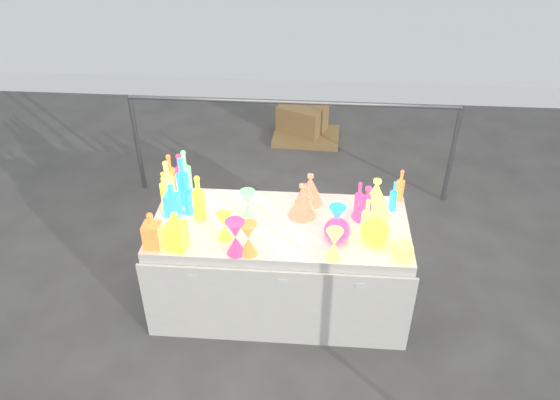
# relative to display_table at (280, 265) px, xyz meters

# --- Properties ---
(ground) EXTENTS (80.00, 80.00, 0.00)m
(ground) POSITION_rel_display_table_xyz_m (-0.00, 0.01, -0.37)
(ground) COLOR #65635D
(ground) RESTS_ON ground
(display_table) EXTENTS (1.84, 0.83, 0.75)m
(display_table) POSITION_rel_display_table_xyz_m (0.00, 0.00, 0.00)
(display_table) COLOR white
(display_table) RESTS_ON ground
(cardboard_box_closed) EXTENTS (0.62, 0.55, 0.37)m
(cardboard_box_closed) POSITION_rel_display_table_xyz_m (0.05, 2.76, -0.19)
(cardboard_box_closed) COLOR #A9804C
(cardboard_box_closed) RESTS_ON ground
(cardboard_box_flat) EXTENTS (0.79, 0.58, 0.07)m
(cardboard_box_flat) POSITION_rel_display_table_xyz_m (0.11, 2.66, -0.34)
(cardboard_box_flat) COLOR #A9804C
(cardboard_box_flat) RESTS_ON ground
(bottle_0) EXTENTS (0.08, 0.08, 0.27)m
(bottle_0) POSITION_rel_display_table_xyz_m (-0.85, 0.19, 0.51)
(bottle_0) COLOR red
(bottle_0) RESTS_ON display_table
(bottle_1) EXTENTS (0.11, 0.11, 0.38)m
(bottle_1) POSITION_rel_display_table_xyz_m (-0.72, 0.21, 0.57)
(bottle_1) COLOR #167B26
(bottle_1) RESTS_ON display_table
(bottle_2) EXTENTS (0.08, 0.08, 0.35)m
(bottle_2) POSITION_rel_display_table_xyz_m (-0.83, 0.31, 0.55)
(bottle_2) COLOR #FF9D1A
(bottle_2) RESTS_ON display_table
(bottle_3) EXTENTS (0.10, 0.10, 0.34)m
(bottle_3) POSITION_rel_display_table_xyz_m (-0.77, 0.34, 0.55)
(bottle_3) COLOR #1D44AB
(bottle_3) RESTS_ON display_table
(bottle_4) EXTENTS (0.09, 0.09, 0.38)m
(bottle_4) POSITION_rel_display_table_xyz_m (-0.82, 0.17, 0.56)
(bottle_4) COLOR #14637D
(bottle_4) RESTS_ON display_table
(bottle_5) EXTENTS (0.11, 0.11, 0.39)m
(bottle_5) POSITION_rel_display_table_xyz_m (-0.72, 0.29, 0.57)
(bottle_5) COLOR #AB229A
(bottle_5) RESTS_ON display_table
(bottle_6) EXTENTS (0.12, 0.12, 0.35)m
(bottle_6) POSITION_rel_display_table_xyz_m (-0.57, 0.03, 0.55)
(bottle_6) COLOR red
(bottle_6) RESTS_ON display_table
(bottle_7) EXTENTS (0.07, 0.07, 0.29)m
(bottle_7) POSITION_rel_display_table_xyz_m (-0.66, 0.09, 0.52)
(bottle_7) COLOR #167B26
(bottle_7) RESTS_ON display_table
(decanter_0) EXTENTS (0.14, 0.14, 0.28)m
(decanter_0) POSITION_rel_display_table_xyz_m (-0.65, -0.30, 0.52)
(decanter_0) COLOR red
(decanter_0) RESTS_ON display_table
(decanter_1) EXTENTS (0.11, 0.11, 0.27)m
(decanter_1) POSITION_rel_display_table_xyz_m (-0.81, -0.30, 0.51)
(decanter_1) COLOR #FF9D1A
(decanter_1) RESTS_ON display_table
(decanter_2) EXTENTS (0.11, 0.11, 0.26)m
(decanter_2) POSITION_rel_display_table_xyz_m (-0.77, 0.06, 0.50)
(decanter_2) COLOR #167B26
(decanter_2) RESTS_ON display_table
(hourglass_0) EXTENTS (0.15, 0.15, 0.24)m
(hourglass_0) POSITION_rel_display_table_xyz_m (-0.18, -0.32, 0.49)
(hourglass_0) COLOR #FF9D1A
(hourglass_0) RESTS_ON display_table
(hourglass_1) EXTENTS (0.15, 0.15, 0.25)m
(hourglass_1) POSITION_rel_display_table_xyz_m (-0.26, -0.33, 0.50)
(hourglass_1) COLOR #1D44AB
(hourglass_1) RESTS_ON display_table
(hourglass_2) EXTENTS (0.12, 0.12, 0.22)m
(hourglass_2) POSITION_rel_display_table_xyz_m (0.37, -0.33, 0.48)
(hourglass_2) COLOR #14637D
(hourglass_2) RESTS_ON display_table
(hourglass_3) EXTENTS (0.15, 0.15, 0.22)m
(hourglass_3) POSITION_rel_display_table_xyz_m (-0.23, 0.06, 0.49)
(hourglass_3) COLOR #AB229A
(hourglass_3) RESTS_ON display_table
(hourglass_4) EXTENTS (0.13, 0.13, 0.20)m
(hourglass_4) POSITION_rel_display_table_xyz_m (-0.36, -0.18, 0.48)
(hourglass_4) COLOR red
(hourglass_4) RESTS_ON display_table
(hourglass_5) EXTENTS (0.14, 0.14, 0.23)m
(hourglass_5) POSITION_rel_display_table_xyz_m (0.39, -0.09, 0.49)
(hourglass_5) COLOR #167B26
(hourglass_5) RESTS_ON display_table
(globe_0) EXTENTS (0.25, 0.25, 0.15)m
(globe_0) POSITION_rel_display_table_xyz_m (0.64, -0.13, 0.45)
(globe_0) COLOR red
(globe_0) RESTS_ON display_table
(globe_1) EXTENTS (0.16, 0.16, 0.12)m
(globe_1) POSITION_rel_display_table_xyz_m (0.80, -0.30, 0.44)
(globe_1) COLOR #14637D
(globe_1) RESTS_ON display_table
(globe_2) EXTENTS (0.19, 0.19, 0.12)m
(globe_2) POSITION_rel_display_table_xyz_m (0.39, -0.09, 0.44)
(globe_2) COLOR #FF9D1A
(globe_2) RESTS_ON display_table
(globe_3) EXTENTS (0.23, 0.23, 0.14)m
(globe_3) POSITION_rel_display_table_xyz_m (0.39, -0.14, 0.45)
(globe_3) COLOR #1D44AB
(globe_3) RESTS_ON display_table
(lampshade_0) EXTENTS (0.24, 0.24, 0.24)m
(lampshade_0) POSITION_rel_display_table_xyz_m (0.20, 0.29, 0.49)
(lampshade_0) COLOR yellow
(lampshade_0) RESTS_ON display_table
(lampshade_1) EXTENTS (0.27, 0.27, 0.25)m
(lampshade_1) POSITION_rel_display_table_xyz_m (0.15, 0.13, 0.50)
(lampshade_1) COLOR yellow
(lampshade_1) RESTS_ON display_table
(lampshade_2) EXTENTS (0.27, 0.27, 0.25)m
(lampshade_2) POSITION_rel_display_table_xyz_m (0.60, 0.14, 0.50)
(lampshade_2) COLOR #1D44AB
(lampshade_2) RESTS_ON display_table
(lampshade_3) EXTENTS (0.33, 0.33, 0.29)m
(lampshade_3) POSITION_rel_display_table_xyz_m (0.66, 0.17, 0.52)
(lampshade_3) COLOR #14637D
(lampshade_3) RESTS_ON display_table
(bottle_8) EXTENTS (0.06, 0.06, 0.24)m
(bottle_8) POSITION_rel_display_table_xyz_m (0.80, 0.24, 0.50)
(bottle_8) COLOR #167B26
(bottle_8) RESTS_ON display_table
(bottle_9) EXTENTS (0.07, 0.07, 0.26)m
(bottle_9) POSITION_rel_display_table_xyz_m (0.86, 0.37, 0.50)
(bottle_9) COLOR #FF9D1A
(bottle_9) RESTS_ON display_table
(bottle_10) EXTENTS (0.07, 0.07, 0.29)m
(bottle_10) POSITION_rel_display_table_xyz_m (0.54, 0.14, 0.52)
(bottle_10) COLOR #1D44AB
(bottle_10) RESTS_ON display_table
(bottle_11) EXTENTS (0.08, 0.08, 0.30)m
(bottle_11) POSITION_rel_display_table_xyz_m (0.58, -0.08, 0.53)
(bottle_11) COLOR #14637D
(bottle_11) RESTS_ON display_table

